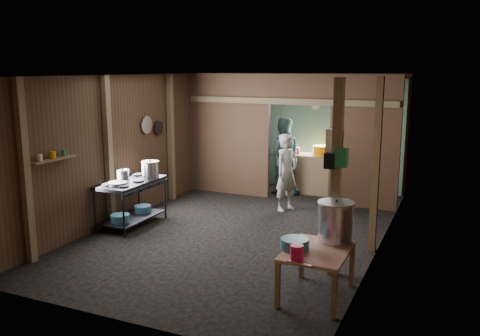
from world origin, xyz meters
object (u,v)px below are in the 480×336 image
at_px(gas_range, 132,203).
at_px(stove_pot_large, 150,170).
at_px(cook, 287,172).
at_px(yellow_tub, 322,151).
at_px(prep_table, 317,273).
at_px(stock_pot, 336,222).
at_px(pink_bucket, 297,253).

xyz_separation_m(gas_range, stove_pot_large, (0.17, 0.36, 0.54)).
bearing_deg(cook, gas_range, 156.26).
relative_size(stove_pot_large, yellow_tub, 0.83).
relative_size(gas_range, cook, 0.91).
relative_size(prep_table, yellow_tub, 2.61).
height_order(stove_pot_large, cook, cook).
bearing_deg(yellow_tub, prep_table, -75.51).
bearing_deg(prep_table, cook, 114.30).
bearing_deg(stove_pot_large, gas_range, -115.47).
xyz_separation_m(stove_pot_large, yellow_tub, (2.25, 3.21, 0.02)).
height_order(stock_pot, cook, cook).
relative_size(gas_range, stove_pot_large, 4.23).
bearing_deg(pink_bucket, cook, 110.35).
relative_size(gas_range, prep_table, 1.35).
xyz_separation_m(stove_pot_large, cook, (1.98, 1.67, -0.19)).
xyz_separation_m(prep_table, cook, (-1.56, 3.46, 0.45)).
height_order(gas_range, pink_bucket, gas_range).
bearing_deg(cook, pink_bucket, -136.68).
relative_size(gas_range, pink_bucket, 7.53).
relative_size(stock_pot, yellow_tub, 1.37).
relative_size(stock_pot, cook, 0.35).
relative_size(gas_range, yellow_tub, 3.52).
bearing_deg(gas_range, cook, 43.29).
bearing_deg(stock_pot, stove_pot_large, 159.11).
distance_m(stove_pot_large, cook, 2.60).
distance_m(stove_pot_large, yellow_tub, 3.92).
bearing_deg(gas_range, yellow_tub, 55.92).
height_order(gas_range, stock_pot, stock_pot).
bearing_deg(pink_bucket, yellow_tub, 102.18).
height_order(prep_table, stock_pot, stock_pot).
distance_m(gas_range, stock_pot, 3.99).
relative_size(prep_table, cook, 0.67).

